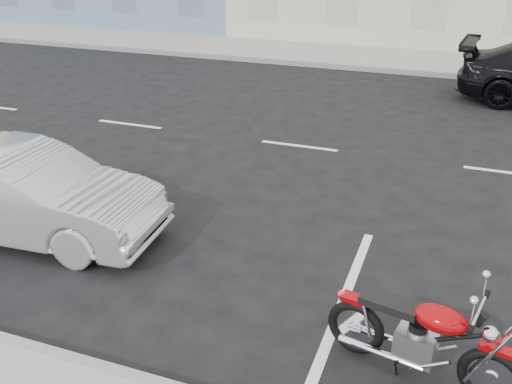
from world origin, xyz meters
TOP-DOWN VIEW (x-y plane):
  - ground at (0.00, 0.00)m, footprint 120.00×120.00m
  - sidewalk_far at (-5.00, 8.70)m, footprint 80.00×3.40m
  - curb_far at (-5.00, 7.00)m, footprint 80.00×0.12m
  - motorcycle at (1.64, -6.03)m, footprint 1.95×0.75m
  - sedan_silver at (-4.63, -4.87)m, footprint 4.03×1.63m

SIDE VIEW (x-z plane):
  - ground at x=0.00m, z-range 0.00..0.00m
  - sidewalk_far at x=-5.00m, z-range 0.00..0.15m
  - curb_far at x=-5.00m, z-range 0.00..0.16m
  - motorcycle at x=1.64m, z-range -0.04..0.94m
  - sedan_silver at x=-4.63m, z-range 0.00..1.30m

